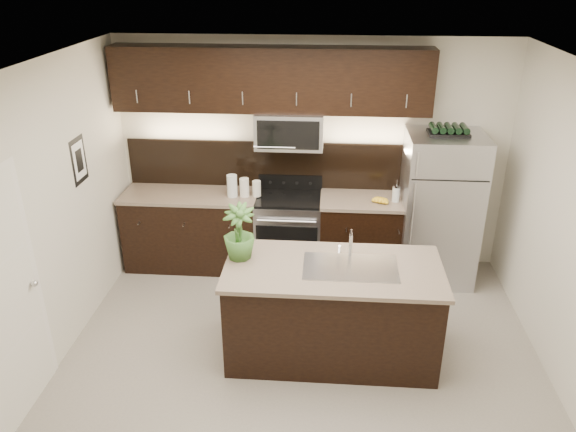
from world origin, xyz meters
name	(u,v)px	position (x,y,z in m)	size (l,w,h in m)	color
ground	(301,356)	(0.00, 0.00, 0.00)	(4.50, 4.50, 0.00)	gray
room_walls	(290,193)	(-0.11, -0.04, 1.70)	(4.52, 4.02, 2.71)	beige
counter_run	(272,232)	(-0.46, 1.69, 0.47)	(3.51, 0.65, 0.94)	black
upper_fixtures	(273,90)	(-0.43, 1.84, 2.14)	(3.49, 0.40, 1.66)	black
island	(332,311)	(0.27, 0.09, 0.47)	(1.96, 0.96, 0.94)	black
sink_faucet	(350,265)	(0.42, 0.10, 0.96)	(0.84, 0.50, 0.28)	silver
refrigerator	(439,209)	(1.47, 1.63, 0.87)	(0.84, 0.76, 1.74)	#B2B2B7
wine_rack	(449,130)	(1.47, 1.63, 1.78)	(0.43, 0.27, 0.10)	black
plant	(239,232)	(-0.59, 0.20, 1.20)	(0.29, 0.29, 0.52)	#386628
canisters	(241,187)	(-0.79, 1.65, 1.05)	(0.39, 0.14, 0.26)	silver
french_press	(396,193)	(0.97, 1.64, 1.04)	(0.09, 0.09, 0.26)	silver
bananas	(376,199)	(0.75, 1.61, 0.97)	(0.20, 0.15, 0.06)	gold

